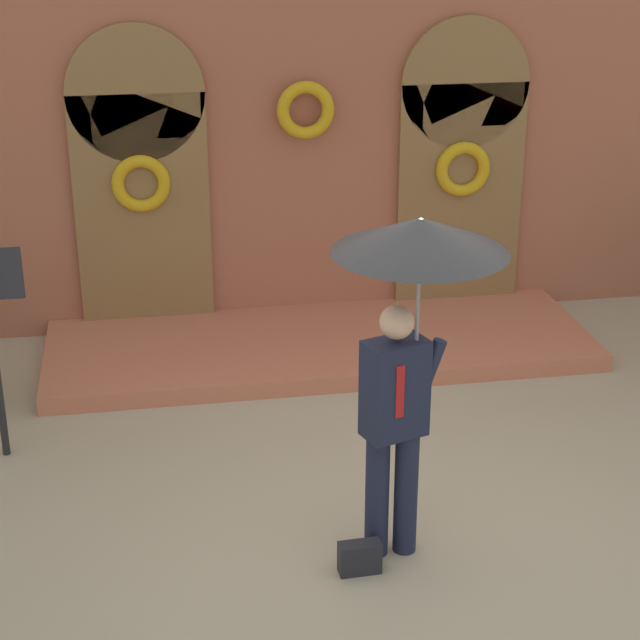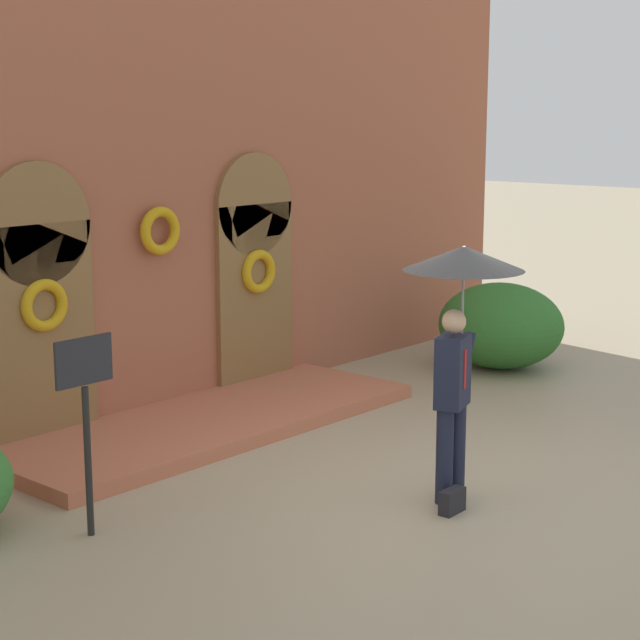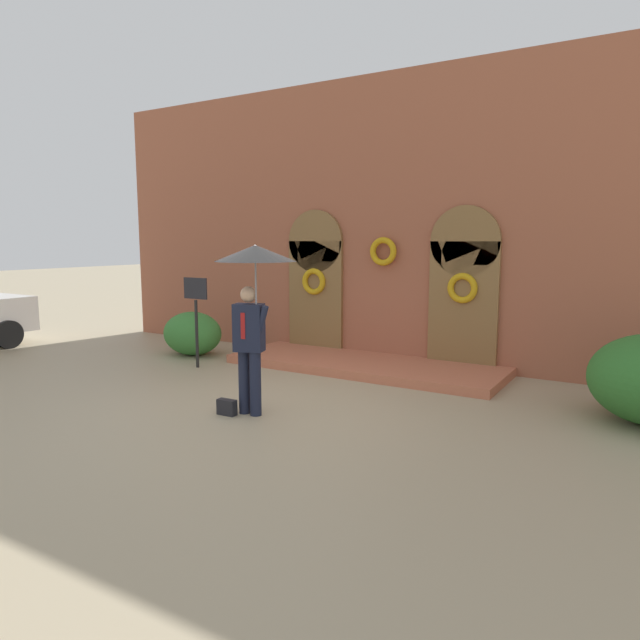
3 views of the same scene
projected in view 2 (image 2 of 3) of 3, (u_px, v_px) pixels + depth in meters
name	position (u px, v px, depth m)	size (l,w,h in m)	color
ground_plane	(431.00, 490.00, 10.17)	(80.00, 80.00, 0.00)	tan
building_facade	(141.00, 188.00, 12.34)	(14.00, 2.30, 5.60)	#9E563D
person_with_umbrella	(461.00, 296.00, 9.62)	(1.10, 1.10, 2.36)	#191E33
handbag	(452.00, 501.00, 9.58)	(0.28, 0.12, 0.22)	black
sign_post	(85.00, 403.00, 8.88)	(0.56, 0.06, 1.72)	black
shrub_right	(501.00, 325.00, 14.97)	(1.66, 1.78, 1.20)	#2D6B28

